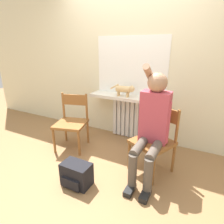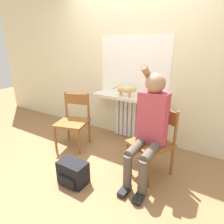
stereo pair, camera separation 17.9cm
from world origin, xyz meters
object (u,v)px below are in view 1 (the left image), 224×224
chair_right (154,139)px  person (153,122)px  backpack (76,174)px  cat (125,89)px  chair_left (72,121)px

chair_right → person: (-0.02, -0.10, 0.27)m
chair_right → backpack: 1.05m
cat → backpack: cat is taller
chair_right → cat: cat is taller
person → cat: person is taller
person → backpack: person is taller
person → backpack: (-0.70, -0.60, -0.58)m
chair_left → backpack: 0.98m
chair_left → cat: cat is taller
chair_right → chair_left: bearing=-156.0°
person → chair_left: bearing=175.3°
cat → backpack: bearing=-92.4°
chair_right → person: 0.29m
person → backpack: bearing=-139.5°
cat → backpack: 1.50m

